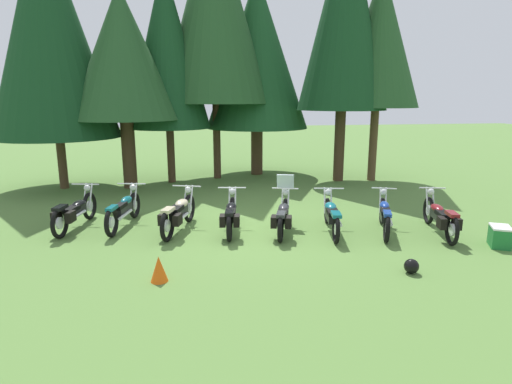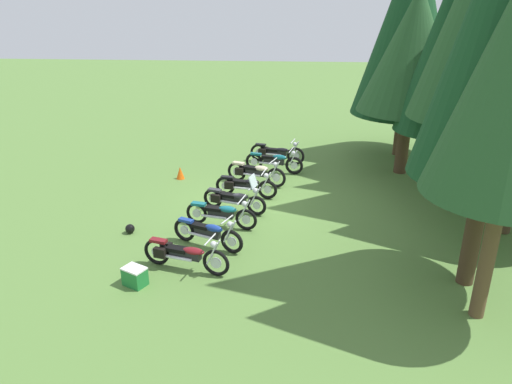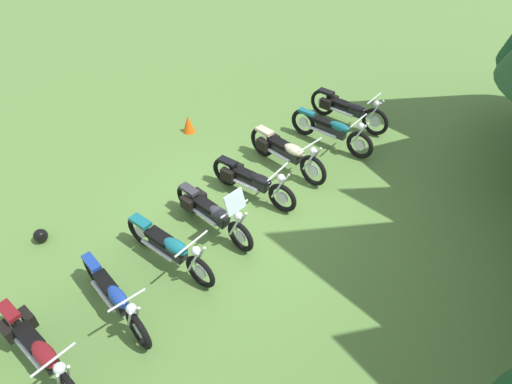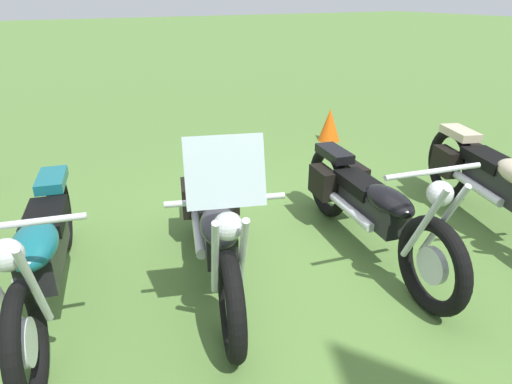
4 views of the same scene
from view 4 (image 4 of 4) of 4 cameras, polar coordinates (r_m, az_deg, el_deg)
name	(u,v)px [view 4 (image 4 of 4)]	position (r m, az deg, el deg)	size (l,w,h in m)	color
ground_plane	(318,269)	(3.67, 7.94, -9.79)	(80.00, 80.00, 0.00)	#547A38
motorcycle_2	(498,182)	(4.57, 28.62, 1.14)	(1.08, 2.28, 1.03)	black
motorcycle_3	(369,204)	(3.80, 14.23, -1.53)	(0.82, 2.22, 1.00)	black
motorcycle_4	(216,225)	(3.36, -5.15, -4.25)	(0.98, 2.17, 1.34)	black
motorcycle_5	(43,250)	(3.35, -25.61, -6.70)	(0.82, 2.26, 0.99)	black
traffic_cone	(330,125)	(6.79, 9.41, 8.51)	(0.32, 0.32, 0.48)	#EA590F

